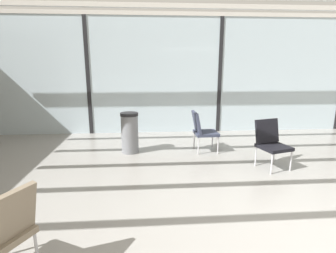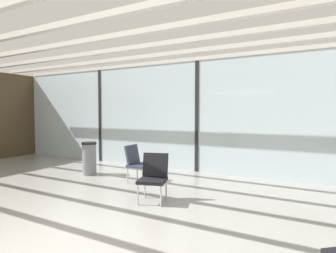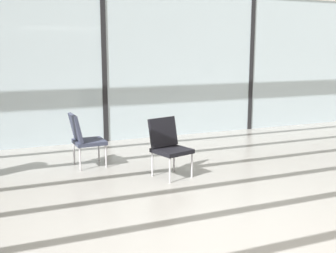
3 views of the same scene
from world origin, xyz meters
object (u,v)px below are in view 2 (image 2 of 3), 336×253
lounge_chair_0 (154,174)px  parked_airplane (215,106)px  lounge_chair_2 (137,161)px  trash_bin (89,158)px

lounge_chair_0 → parked_airplane: bearing=84.5°
parked_airplane → lounge_chair_0: parked_airplane is taller
parked_airplane → lounge_chair_2: parked_airplane is taller
parked_airplane → lounge_chair_0: bearing=-79.5°
trash_bin → lounge_chair_0: bearing=-21.4°
lounge_chair_0 → lounge_chair_2: size_ratio=1.00×
lounge_chair_2 → trash_bin: (-1.54, 0.04, -0.06)m
lounge_chair_2 → trash_bin: bearing=86.2°
lounge_chair_2 → trash_bin: lounge_chair_2 is taller
lounge_chair_0 → trash_bin: (-2.61, 1.02, -0.06)m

